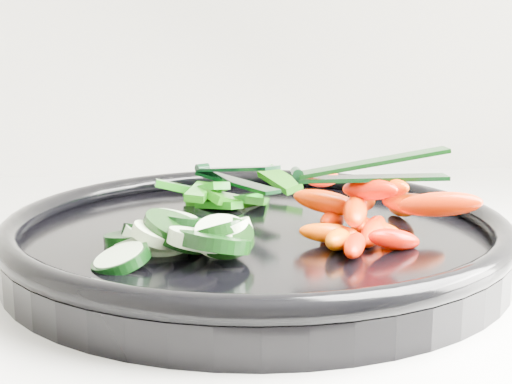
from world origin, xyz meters
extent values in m
cube|color=silver|center=(0.00, 1.70, 0.92)|extent=(2.02, 0.62, 0.03)
cylinder|color=black|center=(-0.20, 1.62, 0.94)|extent=(0.47, 0.47, 0.02)
torus|color=black|center=(-0.20, 1.62, 0.96)|extent=(0.48, 0.48, 0.02)
cylinder|color=black|center=(-0.29, 1.55, 0.96)|extent=(0.05, 0.05, 0.02)
cylinder|color=beige|center=(-0.29, 1.55, 0.96)|extent=(0.05, 0.05, 0.02)
cylinder|color=black|center=(-0.27, 1.60, 0.96)|extent=(0.06, 0.06, 0.03)
cylinder|color=#CEEEBE|center=(-0.28, 1.59, 0.96)|extent=(0.05, 0.05, 0.03)
cylinder|color=black|center=(-0.26, 1.59, 0.96)|extent=(0.06, 0.06, 0.03)
cylinder|color=#DDF3C2|center=(-0.27, 1.58, 0.96)|extent=(0.04, 0.04, 0.02)
cylinder|color=black|center=(-0.25, 1.61, 0.96)|extent=(0.05, 0.05, 0.02)
cylinder|color=#E4FCC9|center=(-0.26, 1.61, 0.96)|extent=(0.04, 0.04, 0.02)
cylinder|color=black|center=(-0.28, 1.60, 0.96)|extent=(0.06, 0.06, 0.02)
cylinder|color=beige|center=(-0.27, 1.60, 0.96)|extent=(0.05, 0.05, 0.02)
cylinder|color=black|center=(-0.27, 1.59, 0.96)|extent=(0.05, 0.05, 0.03)
cylinder|color=beige|center=(-0.28, 1.59, 0.96)|extent=(0.05, 0.05, 0.02)
cylinder|color=black|center=(-0.23, 1.57, 0.97)|extent=(0.05, 0.05, 0.03)
cylinder|color=#DCF9C7|center=(-0.22, 1.57, 0.97)|extent=(0.05, 0.05, 0.02)
cylinder|color=black|center=(-0.25, 1.60, 0.97)|extent=(0.06, 0.06, 0.02)
cylinder|color=beige|center=(-0.26, 1.61, 0.97)|extent=(0.04, 0.04, 0.02)
cylinder|color=black|center=(-0.26, 1.58, 0.97)|extent=(0.07, 0.07, 0.03)
cylinder|color=beige|center=(-0.27, 1.57, 0.97)|extent=(0.04, 0.04, 0.02)
cylinder|color=black|center=(-0.22, 1.56, 0.97)|extent=(0.05, 0.05, 0.03)
cylinder|color=beige|center=(-0.23, 1.56, 0.97)|extent=(0.05, 0.05, 0.03)
cylinder|color=black|center=(-0.23, 1.55, 0.97)|extent=(0.07, 0.07, 0.02)
cylinder|color=#D1EFBF|center=(-0.24, 1.55, 0.97)|extent=(0.05, 0.05, 0.02)
ellipsoid|color=#FC2700|center=(-0.12, 1.58, 0.96)|extent=(0.04, 0.05, 0.02)
ellipsoid|color=#FF5100|center=(-0.15, 1.58, 0.96)|extent=(0.05, 0.02, 0.02)
ellipsoid|color=red|center=(-0.14, 1.55, 0.96)|extent=(0.03, 0.04, 0.02)
ellipsoid|color=#EE2B00|center=(-0.14, 1.62, 0.96)|extent=(0.03, 0.05, 0.02)
ellipsoid|color=#F01500|center=(-0.11, 1.56, 0.96)|extent=(0.05, 0.03, 0.02)
ellipsoid|color=#ED2E00|center=(-0.12, 1.60, 0.96)|extent=(0.02, 0.04, 0.02)
ellipsoid|color=#F95F00|center=(-0.15, 1.57, 0.96)|extent=(0.04, 0.05, 0.02)
ellipsoid|color=#EA3100|center=(-0.11, 1.59, 0.96)|extent=(0.04, 0.04, 0.02)
ellipsoid|color=#FF4C00|center=(-0.08, 1.65, 0.96)|extent=(0.02, 0.04, 0.02)
ellipsoid|color=#FE3300|center=(-0.09, 1.62, 0.98)|extent=(0.04, 0.05, 0.03)
ellipsoid|color=#EA4E00|center=(-0.11, 1.62, 0.98)|extent=(0.03, 0.04, 0.02)
ellipsoid|color=#F73700|center=(-0.13, 1.59, 0.98)|extent=(0.03, 0.06, 0.02)
ellipsoid|color=#E53B00|center=(-0.14, 1.62, 0.98)|extent=(0.06, 0.03, 0.03)
ellipsoid|color=red|center=(-0.08, 1.60, 0.98)|extent=(0.05, 0.02, 0.02)
ellipsoid|color=#ED2E00|center=(-0.11, 1.60, 0.99)|extent=(0.04, 0.05, 0.02)
ellipsoid|color=#F03C00|center=(-0.14, 1.64, 0.99)|extent=(0.04, 0.04, 0.02)
ellipsoid|color=red|center=(-0.12, 1.60, 0.99)|extent=(0.04, 0.04, 0.02)
ellipsoid|color=red|center=(-0.08, 1.54, 0.99)|extent=(0.06, 0.04, 0.02)
cube|color=#09610D|center=(-0.20, 1.72, 0.96)|extent=(0.03, 0.05, 0.02)
cube|color=#176509|center=(-0.20, 1.71, 0.96)|extent=(0.06, 0.05, 0.03)
cube|color=#196409|center=(-0.19, 1.71, 0.96)|extent=(0.03, 0.05, 0.02)
cube|color=#0D730A|center=(-0.22, 1.70, 0.96)|extent=(0.04, 0.04, 0.01)
cube|color=#106109|center=(-0.23, 1.74, 0.96)|extent=(0.03, 0.06, 0.01)
cube|color=#1E6E0A|center=(-0.22, 1.73, 0.96)|extent=(0.04, 0.07, 0.03)
cube|color=#09670E|center=(-0.23, 1.71, 0.97)|extent=(0.04, 0.05, 0.02)
cube|color=#1A6F0A|center=(-0.25, 1.72, 0.97)|extent=(0.04, 0.02, 0.02)
cube|color=#1C6809|center=(-0.24, 1.70, 0.97)|extent=(0.03, 0.06, 0.01)
cube|color=#0B6309|center=(-0.16, 1.75, 0.97)|extent=(0.04, 0.06, 0.02)
cylinder|color=black|center=(-0.17, 1.60, 1.00)|extent=(0.01, 0.01, 0.01)
cube|color=black|center=(-0.12, 1.60, 1.00)|extent=(0.11, 0.02, 0.00)
cube|color=black|center=(-0.12, 1.60, 1.01)|extent=(0.11, 0.02, 0.02)
cylinder|color=black|center=(-0.23, 1.76, 0.98)|extent=(0.01, 0.01, 0.01)
cube|color=black|center=(-0.21, 1.72, 0.97)|extent=(0.07, 0.10, 0.00)
cube|color=black|center=(-0.21, 1.72, 0.99)|extent=(0.07, 0.10, 0.02)
camera|label=1|loc=(-0.25, 1.11, 1.10)|focal=50.00mm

